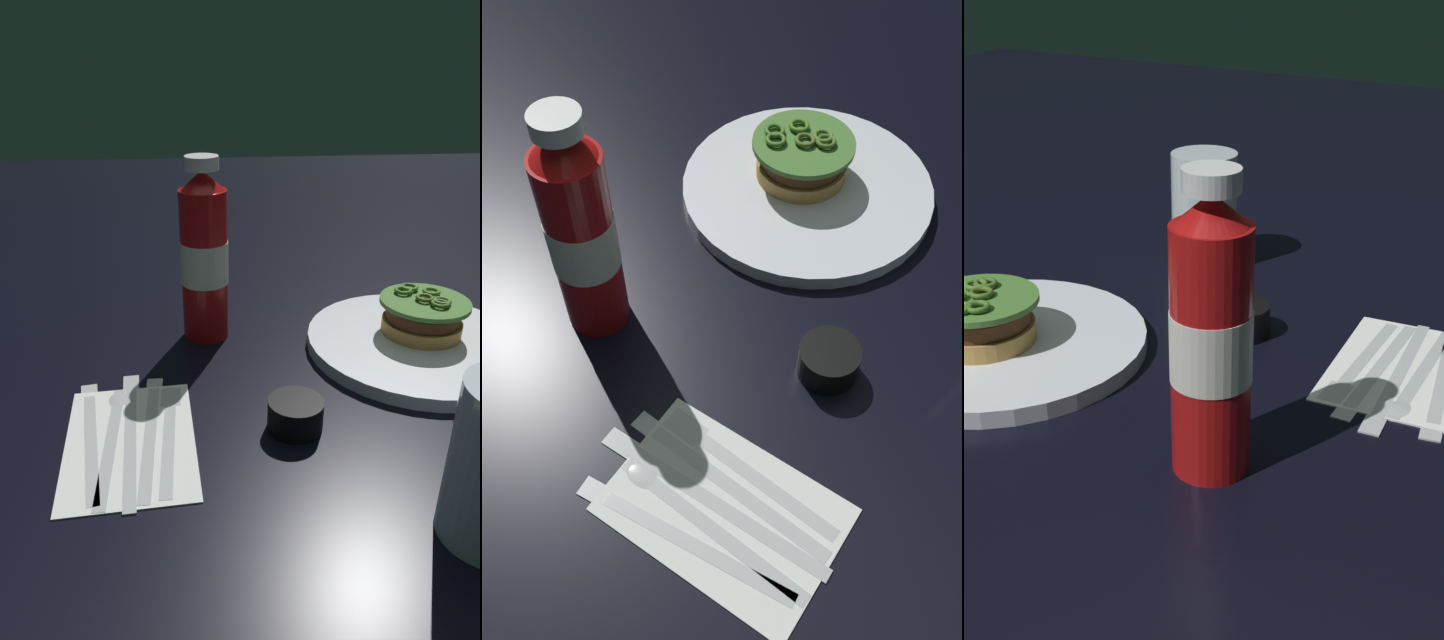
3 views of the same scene
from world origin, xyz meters
TOP-DOWN VIEW (x-y plane):
  - ground_plane at (0.00, 0.00)m, footprint 3.00×3.00m
  - dinner_plate at (0.08, -0.11)m, footprint 0.28×0.28m
  - burger_sandwich at (0.10, -0.12)m, footprint 0.11×0.11m
  - ketchup_bottle at (0.15, 0.16)m, footprint 0.06×0.06m
  - condiment_cup at (-0.07, 0.08)m, footprint 0.06×0.06m
  - napkin at (-0.07, 0.24)m, footprint 0.19×0.14m
  - fork_utensil at (-0.05, 0.20)m, footprint 0.18×0.02m
  - butter_knife at (-0.05, 0.22)m, footprint 0.21×0.02m
  - steak_knife at (-0.05, 0.24)m, footprint 0.22×0.03m
  - spoon_utensil at (-0.04, 0.26)m, footprint 0.19×0.03m
  - table_knife at (-0.05, 0.28)m, footprint 0.20×0.05m

SIDE VIEW (x-z plane):
  - ground_plane at x=0.00m, z-range 0.00..0.00m
  - napkin at x=-0.07m, z-range 0.00..0.00m
  - fork_utensil at x=-0.05m, z-range 0.00..0.01m
  - butter_knife at x=-0.05m, z-range 0.00..0.01m
  - steak_knife at x=-0.05m, z-range 0.00..0.01m
  - table_knife at x=-0.05m, z-range 0.00..0.01m
  - spoon_utensil at x=-0.04m, z-range 0.00..0.01m
  - dinner_plate at x=0.08m, z-range 0.00..0.02m
  - condiment_cup at x=-0.07m, z-range 0.00..0.03m
  - burger_sandwich at x=0.10m, z-range 0.01..0.07m
  - ketchup_bottle at x=0.15m, z-range -0.01..0.23m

